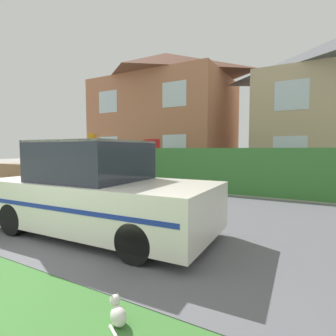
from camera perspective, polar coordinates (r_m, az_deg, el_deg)
name	(u,v)px	position (r m, az deg, el deg)	size (l,w,h in m)	color
road_strip	(155,213)	(6.38, -2.76, -9.85)	(28.00, 6.48, 0.01)	#5B5B60
garden_hedge	(208,170)	(9.79, 8.75, -0.33)	(13.40, 0.63, 1.59)	#3D7F38
police_car	(99,192)	(5.00, -14.81, -5.05)	(4.28, 1.99, 1.82)	black
cat	(118,313)	(2.68, -10.93, -28.62)	(0.24, 0.26, 0.25)	silver
neighbour_car_near	(52,169)	(11.15, -24.02, -0.17)	(4.24, 1.66, 1.75)	black
house_left	(166,112)	(17.74, -0.54, 12.00)	(8.60, 6.41, 7.82)	#A86B4C
wheelie_bin	(301,179)	(9.41, 26.95, -2.08)	(0.72, 0.73, 1.20)	black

